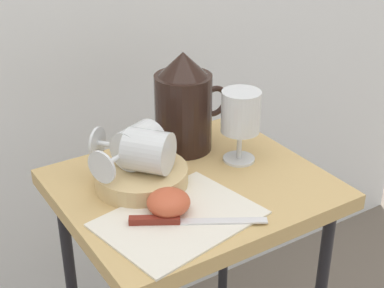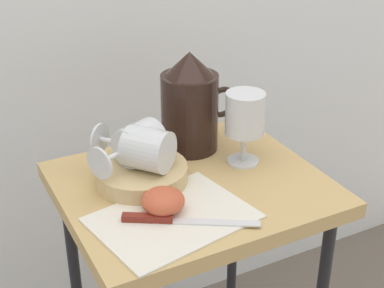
{
  "view_description": "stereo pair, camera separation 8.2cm",
  "coord_description": "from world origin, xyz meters",
  "px_view_note": "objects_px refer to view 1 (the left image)",
  "views": [
    {
      "loc": [
        -0.49,
        -0.78,
        1.27
      ],
      "look_at": [
        0.0,
        0.0,
        0.8
      ],
      "focal_mm": 53.29,
      "sensor_mm": 36.0,
      "label": 1
    },
    {
      "loc": [
        -0.42,
        -0.82,
        1.27
      ],
      "look_at": [
        0.0,
        0.0,
        0.8
      ],
      "focal_mm": 53.29,
      "sensor_mm": 36.0,
      "label": 2
    }
  ],
  "objects_px": {
    "table": "(192,222)",
    "wine_glass_tipped_far": "(137,146)",
    "pitcher": "(184,110)",
    "knife": "(177,220)",
    "basket_tray": "(141,177)",
    "wine_glass_tipped_near": "(146,151)",
    "wine_glass_upright": "(241,116)",
    "apple_half_left": "(169,202)"
  },
  "relations": [
    {
      "from": "table",
      "to": "wine_glass_tipped_far",
      "type": "distance_m",
      "value": 0.19
    },
    {
      "from": "pitcher",
      "to": "wine_glass_tipped_far",
      "type": "height_order",
      "value": "pitcher"
    },
    {
      "from": "wine_glass_tipped_far",
      "to": "knife",
      "type": "xyz_separation_m",
      "value": [
        -0.01,
        -0.16,
        -0.06
      ]
    },
    {
      "from": "table",
      "to": "pitcher",
      "type": "xyz_separation_m",
      "value": [
        0.06,
        0.13,
        0.18
      ]
    },
    {
      "from": "basket_tray",
      "to": "knife",
      "type": "relative_size",
      "value": 0.84
    },
    {
      "from": "basket_tray",
      "to": "wine_glass_tipped_near",
      "type": "bearing_deg",
      "value": -58.12
    },
    {
      "from": "pitcher",
      "to": "knife",
      "type": "xyz_separation_m",
      "value": [
        -0.16,
        -0.23,
        -0.08
      ]
    },
    {
      "from": "pitcher",
      "to": "wine_glass_upright",
      "type": "xyz_separation_m",
      "value": [
        0.06,
        -0.11,
        0.01
      ]
    },
    {
      "from": "apple_half_left",
      "to": "knife",
      "type": "distance_m",
      "value": 0.04
    },
    {
      "from": "pitcher",
      "to": "wine_glass_upright",
      "type": "distance_m",
      "value": 0.12
    },
    {
      "from": "wine_glass_tipped_near",
      "to": "wine_glass_tipped_far",
      "type": "relative_size",
      "value": 1.0
    },
    {
      "from": "basket_tray",
      "to": "apple_half_left",
      "type": "distance_m",
      "value": 0.11
    },
    {
      "from": "wine_glass_upright",
      "to": "wine_glass_tipped_near",
      "type": "height_order",
      "value": "wine_glass_upright"
    },
    {
      "from": "wine_glass_upright",
      "to": "wine_glass_tipped_near",
      "type": "bearing_deg",
      "value": 177.52
    },
    {
      "from": "pitcher",
      "to": "wine_glass_tipped_near",
      "type": "xyz_separation_m",
      "value": [
        -0.14,
        -0.1,
        -0.01
      ]
    },
    {
      "from": "wine_glass_upright",
      "to": "apple_half_left",
      "type": "bearing_deg",
      "value": -157.0
    },
    {
      "from": "basket_tray",
      "to": "wine_glass_tipped_far",
      "type": "relative_size",
      "value": 1.11
    },
    {
      "from": "wine_glass_upright",
      "to": "knife",
      "type": "distance_m",
      "value": 0.27
    },
    {
      "from": "pitcher",
      "to": "knife",
      "type": "height_order",
      "value": "pitcher"
    },
    {
      "from": "wine_glass_tipped_far",
      "to": "knife",
      "type": "bearing_deg",
      "value": -94.41
    },
    {
      "from": "pitcher",
      "to": "wine_glass_upright",
      "type": "height_order",
      "value": "pitcher"
    },
    {
      "from": "pitcher",
      "to": "wine_glass_tipped_far",
      "type": "xyz_separation_m",
      "value": [
        -0.14,
        -0.07,
        -0.01
      ]
    },
    {
      "from": "pitcher",
      "to": "knife",
      "type": "relative_size",
      "value": 1.01
    },
    {
      "from": "basket_tray",
      "to": "pitcher",
      "type": "distance_m",
      "value": 0.18
    },
    {
      "from": "pitcher",
      "to": "apple_half_left",
      "type": "bearing_deg",
      "value": -127.67
    },
    {
      "from": "basket_tray",
      "to": "wine_glass_tipped_far",
      "type": "bearing_deg",
      "value": 81.69
    },
    {
      "from": "wine_glass_tipped_near",
      "to": "knife",
      "type": "bearing_deg",
      "value": -96.96
    },
    {
      "from": "wine_glass_tipped_far",
      "to": "pitcher",
      "type": "bearing_deg",
      "value": 25.7
    },
    {
      "from": "table",
      "to": "basket_tray",
      "type": "relative_size",
      "value": 4.19
    },
    {
      "from": "table",
      "to": "basket_tray",
      "type": "xyz_separation_m",
      "value": [
        -0.08,
        0.04,
        0.11
      ]
    },
    {
      "from": "pitcher",
      "to": "wine_glass_tipped_far",
      "type": "distance_m",
      "value": 0.16
    },
    {
      "from": "pitcher",
      "to": "wine_glass_upright",
      "type": "relative_size",
      "value": 1.41
    },
    {
      "from": "table",
      "to": "wine_glass_tipped_far",
      "type": "xyz_separation_m",
      "value": [
        -0.08,
        0.06,
        0.16
      ]
    },
    {
      "from": "wine_glass_tipped_near",
      "to": "apple_half_left",
      "type": "bearing_deg",
      "value": -97.39
    },
    {
      "from": "apple_half_left",
      "to": "basket_tray",
      "type": "bearing_deg",
      "value": 86.58
    },
    {
      "from": "basket_tray",
      "to": "wine_glass_upright",
      "type": "xyz_separation_m",
      "value": [
        0.21,
        -0.02,
        0.08
      ]
    },
    {
      "from": "wine_glass_tipped_far",
      "to": "wine_glass_upright",
      "type": "bearing_deg",
      "value": -9.99
    },
    {
      "from": "wine_glass_tipped_near",
      "to": "wine_glass_tipped_far",
      "type": "xyz_separation_m",
      "value": [
        -0.0,
        0.03,
        -0.0
      ]
    },
    {
      "from": "wine_glass_upright",
      "to": "knife",
      "type": "xyz_separation_m",
      "value": [
        -0.22,
        -0.13,
        -0.09
      ]
    },
    {
      "from": "wine_glass_upright",
      "to": "knife",
      "type": "bearing_deg",
      "value": -150.22
    },
    {
      "from": "basket_tray",
      "to": "wine_glass_tipped_near",
      "type": "distance_m",
      "value": 0.06
    },
    {
      "from": "wine_glass_upright",
      "to": "table",
      "type": "bearing_deg",
      "value": -169.96
    }
  ]
}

